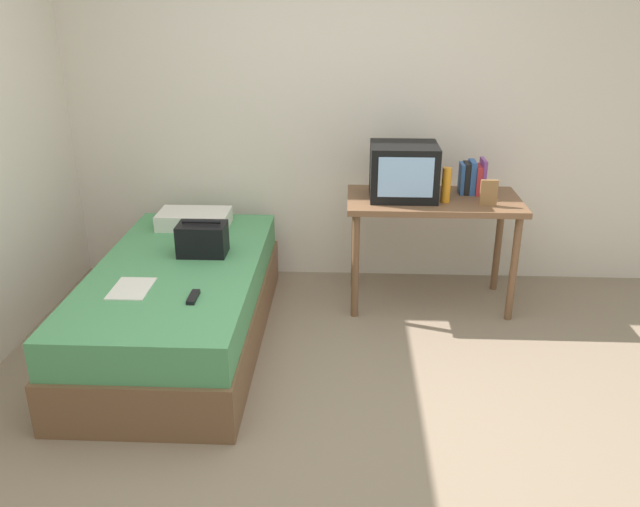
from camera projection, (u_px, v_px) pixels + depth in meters
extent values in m
plane|color=#84705B|center=(323.00, 426.00, 3.28)|extent=(8.00, 8.00, 0.00)
cube|color=beige|center=(335.00, 105.00, 4.64)|extent=(5.20, 0.10, 2.60)
cube|color=brown|center=(182.00, 319.00, 4.03)|extent=(1.00, 2.00, 0.30)
cube|color=#4C935B|center=(178.00, 281.00, 3.94)|extent=(0.97, 1.94, 0.22)
cube|color=brown|center=(434.00, 201.00, 4.33)|extent=(1.16, 0.60, 0.04)
cylinder|color=brown|center=(355.00, 266.00, 4.27)|extent=(0.05, 0.05, 0.73)
cylinder|color=brown|center=(514.00, 269.00, 4.23)|extent=(0.05, 0.05, 0.73)
cylinder|color=brown|center=(355.00, 241.00, 4.72)|extent=(0.05, 0.05, 0.73)
cylinder|color=brown|center=(498.00, 243.00, 4.67)|extent=(0.05, 0.05, 0.73)
cube|color=black|center=(403.00, 171.00, 4.27)|extent=(0.44, 0.38, 0.36)
cube|color=#8CB2E0|center=(406.00, 177.00, 4.09)|extent=(0.35, 0.01, 0.26)
cylinder|color=orange|center=(446.00, 185.00, 4.20)|extent=(0.06, 0.06, 0.23)
cube|color=#2D5699|center=(461.00, 178.00, 4.39)|extent=(0.02, 0.13, 0.21)
cube|color=black|center=(466.00, 178.00, 4.39)|extent=(0.03, 0.14, 0.21)
cube|color=#2D5699|center=(472.00, 177.00, 4.39)|extent=(0.04, 0.15, 0.23)
cube|color=#B72D33|center=(477.00, 179.00, 4.39)|extent=(0.04, 0.17, 0.19)
cube|color=#7A3D89|center=(482.00, 176.00, 4.38)|extent=(0.02, 0.17, 0.24)
cube|color=olive|center=(489.00, 193.00, 4.13)|extent=(0.11, 0.02, 0.17)
cube|color=silver|center=(194.00, 219.00, 4.52)|extent=(0.49, 0.30, 0.11)
cube|color=black|center=(202.00, 239.00, 4.02)|extent=(0.30, 0.20, 0.20)
cylinder|color=black|center=(201.00, 222.00, 3.98)|extent=(0.24, 0.02, 0.02)
cube|color=white|center=(131.00, 289.00, 3.57)|extent=(0.21, 0.29, 0.01)
cube|color=black|center=(193.00, 297.00, 3.46)|extent=(0.04, 0.16, 0.02)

